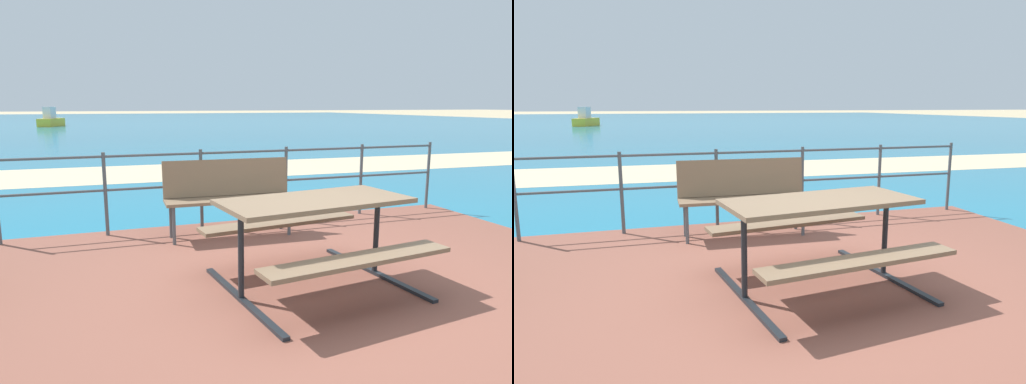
# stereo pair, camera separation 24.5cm
# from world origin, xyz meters

# --- Properties ---
(ground_plane) EXTENTS (240.00, 240.00, 0.00)m
(ground_plane) POSITION_xyz_m (0.00, 0.00, 0.00)
(ground_plane) COLOR tan
(patio_paving) EXTENTS (6.40, 5.20, 0.06)m
(patio_paving) POSITION_xyz_m (0.00, 0.00, 0.03)
(patio_paving) COLOR brown
(patio_paving) RESTS_ON ground
(sea_water) EXTENTS (90.00, 90.00, 0.01)m
(sea_water) POSITION_xyz_m (0.00, 40.00, 0.01)
(sea_water) COLOR teal
(sea_water) RESTS_ON ground
(beach_strip) EXTENTS (54.06, 4.50, 0.01)m
(beach_strip) POSITION_xyz_m (0.00, 7.99, 0.01)
(beach_strip) COLOR beige
(beach_strip) RESTS_ON ground
(picnic_table) EXTENTS (1.80, 1.69, 0.79)m
(picnic_table) POSITION_xyz_m (-0.09, 0.12, 0.65)
(picnic_table) COLOR #7A6047
(picnic_table) RESTS_ON patio_paving
(park_bench) EXTENTS (1.58, 0.48, 0.93)m
(park_bench) POSITION_xyz_m (-0.35, 1.96, 0.62)
(park_bench) COLOR #7A6047
(park_bench) RESTS_ON patio_paving
(railing_fence) EXTENTS (5.94, 0.04, 1.02)m
(railing_fence) POSITION_xyz_m (0.00, 2.41, 0.70)
(railing_fence) COLOR #4C5156
(railing_fence) RESTS_ON patio_paving
(boat_near) EXTENTS (1.83, 3.44, 1.46)m
(boat_near) POSITION_xyz_m (-5.07, 35.40, 0.47)
(boat_near) COLOR yellow
(boat_near) RESTS_ON sea_water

